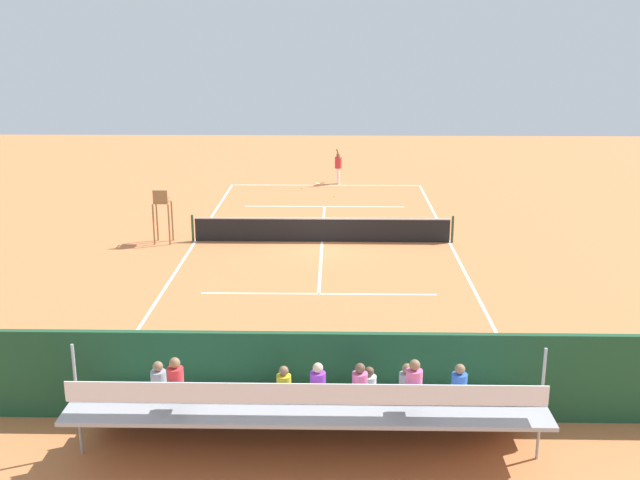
% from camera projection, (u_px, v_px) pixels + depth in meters
% --- Properties ---
extents(ground_plane, '(60.00, 60.00, 0.00)m').
position_uv_depth(ground_plane, '(322.00, 242.00, 29.98)').
color(ground_plane, '#D17542').
extents(court_line_markings, '(10.10, 22.20, 0.01)m').
position_uv_depth(court_line_markings, '(322.00, 241.00, 30.01)').
color(court_line_markings, white).
rests_on(court_line_markings, ground).
extents(tennis_net, '(10.30, 0.10, 1.07)m').
position_uv_depth(tennis_net, '(322.00, 229.00, 29.84)').
color(tennis_net, black).
rests_on(tennis_net, ground).
extents(backdrop_wall, '(18.00, 0.16, 2.00)m').
position_uv_depth(backdrop_wall, '(310.00, 376.00, 16.24)').
color(backdrop_wall, '#1E4C2D').
rests_on(backdrop_wall, ground).
extents(bleacher_stand, '(9.06, 2.40, 2.48)m').
position_uv_depth(bleacher_stand, '(311.00, 409.00, 14.93)').
color(bleacher_stand, '#9EA0A5').
rests_on(bleacher_stand, ground).
extents(umpire_chair, '(0.67, 0.67, 2.14)m').
position_uv_depth(umpire_chair, '(162.00, 210.00, 29.47)').
color(umpire_chair, olive).
rests_on(umpire_chair, ground).
extents(courtside_bench, '(1.80, 0.40, 0.93)m').
position_uv_depth(courtside_bench, '(445.00, 381.00, 17.00)').
color(courtside_bench, '#9E754C').
rests_on(courtside_bench, ground).
extents(equipment_bag, '(0.90, 0.36, 0.36)m').
position_uv_depth(equipment_bag, '(362.00, 398.00, 17.02)').
color(equipment_bag, '#B22D2D').
rests_on(equipment_bag, ground).
extents(tennis_player, '(0.37, 0.53, 1.93)m').
position_uv_depth(tennis_player, '(338.00, 165.00, 40.67)').
color(tennis_player, white).
rests_on(tennis_player, ground).
extents(tennis_racket, '(0.58, 0.40, 0.03)m').
position_uv_depth(tennis_racket, '(318.00, 183.00, 40.98)').
color(tennis_racket, black).
rests_on(tennis_racket, ground).
extents(tennis_ball_near, '(0.07, 0.07, 0.07)m').
position_uv_depth(tennis_ball_near, '(302.00, 188.00, 39.74)').
color(tennis_ball_near, '#CCDB33').
rests_on(tennis_ball_near, ground).
extents(tennis_ball_far, '(0.07, 0.07, 0.07)m').
position_uv_depth(tennis_ball_far, '(334.00, 196.00, 37.84)').
color(tennis_ball_far, '#CCDB33').
rests_on(tennis_ball_far, ground).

